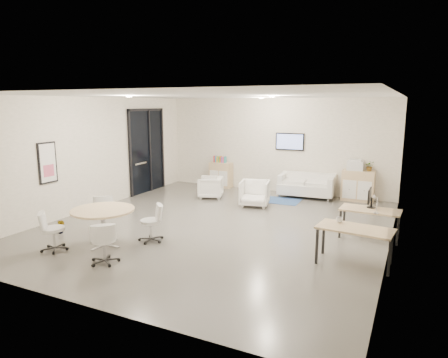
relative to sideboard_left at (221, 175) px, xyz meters
The scene contains 21 objects.
room_shell 4.85m from the sideboard_left, 64.95° to the right, with size 9.60×10.60×4.80m.
glass_door 2.83m from the sideboard_left, 138.13° to the right, with size 0.09×1.90×2.85m.
artwork 6.29m from the sideboard_left, 108.64° to the right, with size 0.05×0.54×1.04m.
wall_tv 2.82m from the sideboard_left, ahead, with size 0.98×0.06×0.58m.
ceiling_spots 4.74m from the sideboard_left, 62.40° to the right, with size 3.14×4.14×0.03m.
sideboard_left is the anchor object (origin of this frame).
sideboard_right 4.80m from the sideboard_left, ahead, with size 0.97×0.47×0.97m.
books 0.57m from the sideboard_left, behind, with size 0.47×0.14×0.22m.
printer 4.74m from the sideboard_left, ahead, with size 0.49×0.42×0.34m.
loveseat 3.23m from the sideboard_left, ahead, with size 1.82×1.00×0.66m.
blue_rug 2.80m from the sideboard_left, 23.44° to the right, with size 1.37×0.91×0.01m, color #2B4986.
armchair_left 1.73m from the sideboard_left, 75.12° to the right, with size 0.74×0.69×0.76m, color silver.
armchair_right 2.95m from the sideboard_left, 43.94° to the right, with size 0.82×0.77×0.85m, color silver.
desk_rear 6.60m from the sideboard_left, 33.17° to the right, with size 1.32×0.70×0.67m.
desk_front 7.61m from the sideboard_left, 44.44° to the right, with size 1.44×0.83×0.72m.
monitor 6.50m from the sideboard_left, 32.25° to the right, with size 0.20×0.50×0.44m.
round_table 6.63m from the sideboard_left, 86.14° to the right, with size 1.33×1.33×0.81m.
meeting_chairs 6.62m from the sideboard_left, 86.14° to the right, with size 2.29×2.29×0.82m.
plant_cabinet 5.15m from the sideboard_left, ahead, with size 0.28×0.31×0.24m, color #3F7F3F.
plant_floor 6.52m from the sideboard_left, 99.22° to the right, with size 0.18×0.34×0.15m, color #3F7F3F.
cup 7.22m from the sideboard_left, 44.99° to the right, with size 0.13×0.10×0.13m, color white.
Camera 1 is at (4.33, -8.61, 3.01)m, focal length 32.00 mm.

